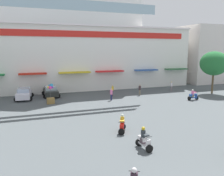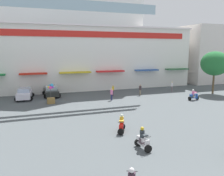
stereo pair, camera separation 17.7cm
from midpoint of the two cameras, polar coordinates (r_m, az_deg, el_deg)
ground_plane at (r=20.96m, az=-0.42°, el=-8.99°), size 128.00×128.00×0.00m
colonial_building at (r=43.27m, az=-11.11°, el=11.68°), size 42.74×19.09×19.93m
flank_building_right at (r=52.21m, az=22.28°, el=7.67°), size 10.37×8.42×11.34m
plaza_tree_1 at (r=38.24m, az=24.16°, el=5.54°), size 3.96×4.30×6.42m
parked_car_0 at (r=33.40m, az=-20.64°, el=-1.28°), size 2.57×4.41×1.53m
parked_car_1 at (r=34.22m, az=-14.65°, el=-0.76°), size 2.37×4.42×1.51m
scooter_rider_0 at (r=16.00m, az=7.94°, el=-12.65°), size 0.68×1.41×1.54m
scooter_rider_3 at (r=32.55m, az=19.63°, el=-1.79°), size 1.41×0.56×1.47m
scooter_rider_5 at (r=18.94m, az=2.65°, el=-9.09°), size 1.12×1.52×1.50m
pedestrian_0 at (r=34.23m, az=7.13°, el=-0.28°), size 0.50×0.50×1.60m
pedestrian_1 at (r=33.08m, az=0.40°, el=-0.44°), size 0.43×0.43×1.67m
pedestrian_3 at (r=30.55m, az=0.07°, el=-1.36°), size 0.33×0.33×1.60m
pedestrian_4 at (r=38.25m, az=14.74°, el=0.53°), size 0.49×0.49×1.63m
balloon_vendor_cart at (r=29.49m, az=-14.71°, el=-1.67°), size 0.94×0.83×2.56m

